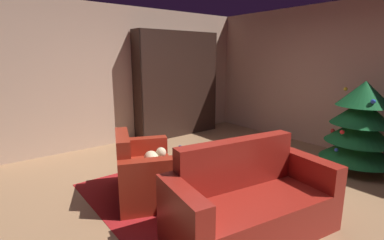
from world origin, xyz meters
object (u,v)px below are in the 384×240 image
at_px(bookshelf_unit, 181,84).
at_px(bottle_on_table, 180,161).
at_px(decorated_tree, 360,126).
at_px(coffee_table, 195,174).
at_px(couch_red, 250,204).
at_px(book_stack_on_table, 200,166).
at_px(armchair_red, 144,174).

height_order(bookshelf_unit, bottle_on_table, bookshelf_unit).
xyz_separation_m(bookshelf_unit, decorated_tree, (3.36, 0.89, -0.42)).
height_order(coffee_table, bottle_on_table, bottle_on_table).
height_order(couch_red, decorated_tree, decorated_tree).
bearing_deg(bottle_on_table, book_stack_on_table, 59.21).
relative_size(bookshelf_unit, decorated_tree, 1.63).
distance_m(couch_red, bottle_on_table, 0.90).
bearing_deg(bookshelf_unit, book_stack_on_table, -32.13).
xyz_separation_m(armchair_red, book_stack_on_table, (0.62, 0.40, 0.19)).
xyz_separation_m(bookshelf_unit, bottle_on_table, (2.61, -1.91, -0.55)).
distance_m(bookshelf_unit, decorated_tree, 3.50).
bearing_deg(book_stack_on_table, couch_red, 3.31).
relative_size(coffee_table, bottle_on_table, 2.05).
relative_size(armchair_red, coffee_table, 1.94).
distance_m(couch_red, coffee_table, 0.76).
bearing_deg(decorated_tree, couch_red, -88.16).
bearing_deg(decorated_tree, armchair_red, -112.47).
xyz_separation_m(couch_red, book_stack_on_table, (-0.71, -0.04, 0.18)).
bearing_deg(bookshelf_unit, armchair_red, -44.99).
bearing_deg(coffee_table, armchair_red, -148.90).
relative_size(bookshelf_unit, armchair_red, 1.86).
relative_size(bookshelf_unit, bottle_on_table, 7.39).
xyz_separation_m(couch_red, bottle_on_table, (-0.83, -0.24, 0.25)).
relative_size(armchair_red, book_stack_on_table, 5.62).
distance_m(book_stack_on_table, decorated_tree, 2.69).
relative_size(couch_red, coffee_table, 2.89).
distance_m(coffee_table, book_stack_on_table, 0.11).
relative_size(armchair_red, decorated_tree, 0.87).
bearing_deg(bookshelf_unit, couch_red, -25.94).
height_order(armchair_red, coffee_table, armchair_red).
relative_size(bottle_on_table, decorated_tree, 0.22).
xyz_separation_m(coffee_table, bottle_on_table, (-0.08, -0.15, 0.17)).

